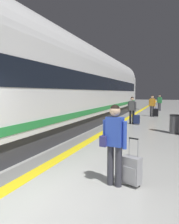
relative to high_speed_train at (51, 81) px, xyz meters
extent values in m
plane|color=#B7B7B2|center=(2.94, -5.94, -2.50)|extent=(120.00, 120.00, 0.00)
cube|color=yellow|center=(2.19, 4.06, -2.50)|extent=(0.36, 80.00, 0.01)
cube|color=slate|center=(1.82, 4.06, -2.50)|extent=(0.70, 80.00, 0.01)
cube|color=#38383D|center=(0.00, 0.49, -2.15)|extent=(2.67, 30.32, 0.70)
cube|color=white|center=(0.00, 0.49, -0.35)|extent=(2.90, 31.59, 2.90)
cylinder|color=white|center=(0.00, 0.49, 1.05)|extent=(2.84, 30.95, 2.84)
cube|color=black|center=(0.00, 0.49, 0.00)|extent=(2.93, 29.69, 0.80)
cube|color=#268C3F|center=(0.00, 0.49, -1.50)|extent=(2.94, 30.95, 0.24)
cube|color=gray|center=(-1.46, 5.23, -0.60)|extent=(0.02, 0.90, 2.00)
cylinder|color=#383842|center=(4.29, -4.69, -2.08)|extent=(0.14, 0.14, 0.85)
cylinder|color=#383842|center=(4.11, -4.65, -2.08)|extent=(0.14, 0.14, 0.85)
cube|color=blue|center=(4.20, -4.67, -1.35)|extent=(0.38, 0.26, 0.61)
cylinder|color=blue|center=(4.42, -4.72, -1.40)|extent=(0.09, 0.09, 0.57)
cylinder|color=blue|center=(3.98, -4.64, -1.40)|extent=(0.09, 0.09, 0.57)
sphere|color=beige|center=(4.20, -4.67, -0.91)|extent=(0.22, 0.22, 0.22)
sphere|color=black|center=(4.20, -4.67, -0.89)|extent=(0.21, 0.21, 0.21)
cube|color=navy|center=(4.00, -4.66, -1.55)|extent=(0.19, 0.31, 0.22)
cube|color=#9E9EA3|center=(4.55, -4.57, -2.16)|extent=(0.43, 0.35, 0.57)
cube|color=#9E9EA3|center=(4.51, -4.68, -2.23)|extent=(0.30, 0.13, 0.31)
cylinder|color=black|center=(4.71, -4.56, -2.47)|extent=(0.04, 0.06, 0.06)
cylinder|color=black|center=(4.45, -4.45, -2.47)|extent=(0.04, 0.06, 0.06)
cylinder|color=gray|center=(4.67, -4.55, -1.69)|extent=(0.02, 0.02, 0.38)
cylinder|color=gray|center=(4.48, -4.48, -1.69)|extent=(0.02, 0.02, 0.38)
cube|color=black|center=(4.57, -4.52, -1.50)|extent=(0.21, 0.10, 0.02)
cylinder|color=black|center=(2.92, 4.74, -2.08)|extent=(0.14, 0.14, 0.85)
cylinder|color=black|center=(3.10, 4.73, -2.08)|extent=(0.14, 0.14, 0.85)
cube|color=#4C4C51|center=(3.01, 4.74, -1.36)|extent=(0.35, 0.22, 0.60)
cylinder|color=#4C4C51|center=(2.79, 4.76, -1.41)|extent=(0.09, 0.09, 0.56)
cylinder|color=#4C4C51|center=(3.23, 4.74, -1.41)|extent=(0.09, 0.09, 0.56)
sphere|color=tan|center=(3.01, 4.74, -0.92)|extent=(0.22, 0.22, 0.22)
sphere|color=black|center=(3.01, 4.74, -0.90)|extent=(0.20, 0.20, 0.20)
cube|color=#19234C|center=(3.33, 4.60, -2.18)|extent=(0.39, 0.24, 0.52)
cube|color=#19234C|center=(3.32, 4.71, -2.25)|extent=(0.31, 0.04, 0.29)
cylinder|color=black|center=(3.19, 4.52, -2.47)|extent=(0.02, 0.06, 0.06)
cylinder|color=black|center=(3.48, 4.54, -2.47)|extent=(0.02, 0.06, 0.06)
cylinder|color=gray|center=(3.23, 4.54, -1.73)|extent=(0.02, 0.02, 0.38)
cylinder|color=gray|center=(3.44, 4.55, -1.73)|extent=(0.02, 0.02, 0.38)
cube|color=black|center=(3.33, 4.54, -1.54)|extent=(0.22, 0.04, 0.02)
cylinder|color=#383842|center=(3.74, 9.74, -2.07)|extent=(0.14, 0.14, 0.86)
cylinder|color=#383842|center=(3.92, 9.71, -2.07)|extent=(0.14, 0.14, 0.86)
cube|color=orange|center=(3.83, 9.72, -1.34)|extent=(0.38, 0.27, 0.61)
cylinder|color=orange|center=(3.61, 9.78, -1.39)|extent=(0.09, 0.09, 0.57)
cylinder|color=orange|center=(4.06, 9.69, -1.39)|extent=(0.09, 0.09, 0.57)
sphere|color=tan|center=(3.83, 9.72, -0.90)|extent=(0.23, 0.23, 0.23)
sphere|color=black|center=(3.83, 9.72, -0.87)|extent=(0.21, 0.21, 0.21)
cube|color=black|center=(4.15, 9.47, -2.14)|extent=(0.41, 0.27, 0.61)
cube|color=black|center=(4.17, 9.59, -2.22)|extent=(0.31, 0.06, 0.33)
cylinder|color=black|center=(4.00, 9.43, -2.47)|extent=(0.03, 0.06, 0.06)
cylinder|color=black|center=(4.28, 9.39, -2.47)|extent=(0.03, 0.06, 0.06)
cylinder|color=gray|center=(4.04, 9.43, -1.65)|extent=(0.02, 0.02, 0.38)
cylinder|color=gray|center=(4.25, 9.41, -1.65)|extent=(0.02, 0.02, 0.38)
cube|color=black|center=(4.14, 9.42, -1.46)|extent=(0.22, 0.05, 0.02)
cylinder|color=#383842|center=(4.04, 15.86, -2.08)|extent=(0.14, 0.14, 0.85)
cylinder|color=#383842|center=(4.21, 15.79, -2.08)|extent=(0.14, 0.14, 0.85)
cube|color=#338C4C|center=(4.12, 15.82, -1.35)|extent=(0.39, 0.31, 0.61)
cylinder|color=#338C4C|center=(3.92, 15.91, -1.40)|extent=(0.09, 0.09, 0.57)
cylinder|color=#338C4C|center=(4.33, 15.75, -1.40)|extent=(0.09, 0.09, 0.57)
sphere|color=tan|center=(4.12, 15.82, -0.91)|extent=(0.22, 0.22, 0.22)
sphere|color=black|center=(4.12, 15.82, -0.89)|extent=(0.21, 0.21, 0.21)
ellipsoid|color=navy|center=(3.80, 15.51, -2.35)|extent=(0.44, 0.26, 0.30)
torus|color=navy|center=(3.80, 15.51, -2.25)|extent=(0.22, 0.02, 0.22)
cylinder|color=#4C4C51|center=(5.47, 2.15, -2.08)|extent=(0.44, 0.44, 0.85)
cylinder|color=#262628|center=(5.47, 2.15, -1.62)|extent=(0.46, 0.46, 0.06)
camera|label=1|loc=(5.28, -9.13, -0.54)|focal=35.57mm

